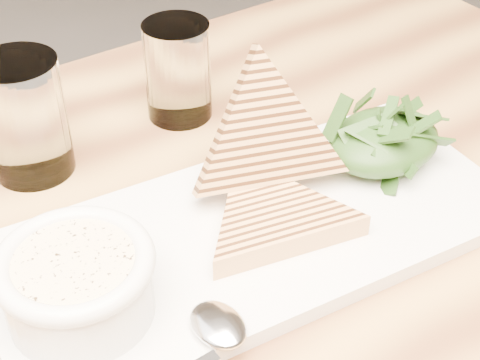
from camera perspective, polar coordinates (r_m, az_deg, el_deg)
table_top at (r=0.57m, az=-5.16°, el=-11.80°), size 1.24×0.87×0.04m
table_leg_br at (r=1.28m, az=7.23°, el=-1.56°), size 0.06×0.06×0.71m
platter at (r=0.60m, az=1.18°, el=-4.10°), size 0.46×0.26×0.01m
soup_bowl at (r=0.53m, az=-12.37°, el=-8.40°), size 0.10×0.10×0.04m
soup at (r=0.51m, az=-12.76°, el=-6.42°), size 0.09×0.09×0.01m
bowl_rim at (r=0.51m, az=-12.79°, el=-6.26°), size 0.11×0.11×0.01m
sandwich_flat at (r=0.59m, az=2.59°, el=-2.92°), size 0.19×0.19×0.02m
sandwich_lean at (r=0.61m, az=2.03°, el=3.33°), size 0.20×0.19×0.18m
salad_base at (r=0.67m, az=11.07°, el=2.97°), size 0.11×0.09×0.04m
arugula_pile at (r=0.67m, az=11.13°, el=3.38°), size 0.11×0.10×0.05m
spoon_bowl at (r=0.52m, az=-1.71°, el=-11.15°), size 0.04×0.05×0.01m
glass_near at (r=0.68m, az=-16.32°, el=4.66°), size 0.07×0.07×0.11m
glass_far at (r=0.74m, az=-4.84°, el=8.43°), size 0.07×0.07×0.10m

